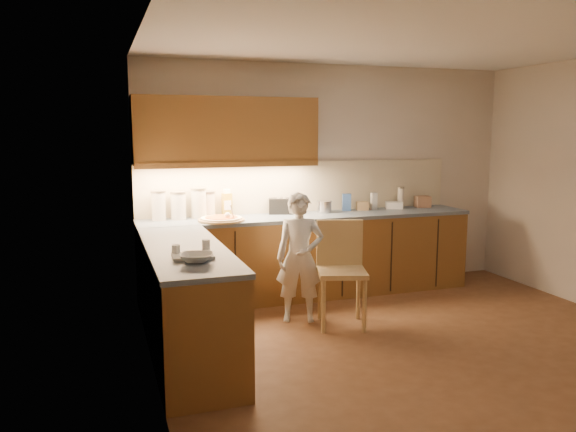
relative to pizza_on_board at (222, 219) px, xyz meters
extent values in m
plane|color=brown|center=(1.40, -1.59, -0.94)|extent=(4.50, 4.50, 0.00)
cube|color=beige|center=(1.40, 0.41, 0.36)|extent=(4.50, 0.04, 2.60)
cube|color=beige|center=(-0.85, -1.59, 0.36)|extent=(0.04, 4.00, 2.60)
cube|color=white|center=(1.40, -1.59, 1.66)|extent=(4.50, 4.00, 0.04)
cube|color=brown|center=(1.02, 0.11, -0.50)|extent=(3.75, 0.60, 0.88)
cube|color=brown|center=(-0.55, -1.19, -0.50)|extent=(0.60, 2.00, 0.88)
cube|color=#495769|center=(1.02, 0.11, -0.04)|extent=(3.77, 0.62, 0.04)
cube|color=#495769|center=(-0.55, -1.19, -0.04)|extent=(0.62, 2.02, 0.04)
cube|color=black|center=(-0.50, -0.19, -0.50)|extent=(0.02, 0.01, 0.80)
cube|color=black|center=(0.10, -0.19, -0.50)|extent=(0.02, 0.01, 0.80)
cube|color=black|center=(0.70, -0.19, -0.50)|extent=(0.02, 0.01, 0.80)
cube|color=black|center=(1.30, -0.19, -0.50)|extent=(0.02, 0.01, 0.80)
cube|color=black|center=(1.90, -0.19, -0.50)|extent=(0.02, 0.01, 0.80)
cube|color=black|center=(2.50, -0.19, -0.50)|extent=(0.02, 0.01, 0.80)
cube|color=beige|center=(1.02, 0.40, 0.27)|extent=(3.75, 0.02, 0.58)
cube|color=brown|center=(0.12, 0.24, 0.91)|extent=(1.95, 0.35, 0.70)
cube|color=brown|center=(0.12, 0.06, 0.56)|extent=(1.95, 0.02, 0.06)
cylinder|color=#A38251|center=(0.00, 0.00, -0.01)|extent=(0.48, 0.48, 0.02)
cylinder|color=#F7E4C1|center=(0.00, 0.00, 0.01)|extent=(0.43, 0.43, 0.02)
cylinder|color=#CA511A|center=(0.00, 0.00, 0.02)|extent=(0.34, 0.34, 0.01)
sphere|color=white|center=(0.06, -0.04, 0.04)|extent=(0.06, 0.06, 0.06)
cylinder|color=white|center=(0.09, -0.10, 0.07)|extent=(0.08, 0.10, 0.20)
imported|color=silver|center=(0.62, -0.66, -0.31)|extent=(0.53, 0.44, 1.26)
cylinder|color=tan|center=(0.71, -1.06, -0.69)|extent=(0.04, 0.04, 0.50)
cylinder|color=tan|center=(1.07, -1.18, -0.69)|extent=(0.04, 0.04, 0.50)
cylinder|color=tan|center=(0.82, -0.70, -0.69)|extent=(0.04, 0.04, 0.50)
cylinder|color=tan|center=(1.18, -0.81, -0.69)|extent=(0.04, 0.04, 0.50)
cube|color=tan|center=(0.95, -0.94, -0.42)|extent=(0.56, 0.56, 0.04)
cube|color=tan|center=(1.01, -0.74, -0.17)|extent=(0.44, 0.17, 0.45)
imported|color=white|center=(-0.55, -1.72, 0.01)|extent=(0.31, 0.31, 0.06)
cylinder|color=white|center=(-0.61, 0.26, 0.13)|extent=(0.15, 0.15, 0.29)
cylinder|color=gray|center=(-0.61, 0.26, 0.28)|extent=(0.16, 0.16, 0.02)
cylinder|color=white|center=(-0.41, 0.26, 0.12)|extent=(0.16, 0.16, 0.28)
cylinder|color=gray|center=(-0.41, 0.26, 0.26)|extent=(0.17, 0.17, 0.02)
cylinder|color=silver|center=(-0.18, 0.27, 0.13)|extent=(0.16, 0.16, 0.30)
cylinder|color=tan|center=(-0.18, 0.27, 0.29)|extent=(0.17, 0.17, 0.02)
cylinder|color=beige|center=(-0.08, 0.31, 0.11)|extent=(0.16, 0.16, 0.26)
cylinder|color=gray|center=(-0.08, 0.31, 0.25)|extent=(0.18, 0.18, 0.02)
cube|color=#B49724|center=(0.13, 0.30, 0.11)|extent=(0.11, 0.09, 0.25)
cube|color=white|center=(0.13, 0.30, 0.26)|extent=(0.07, 0.06, 0.05)
cube|color=black|center=(0.75, 0.29, 0.07)|extent=(0.31, 0.23, 0.18)
cube|color=#B3B3B8|center=(0.71, 0.30, 0.16)|extent=(0.06, 0.12, 0.00)
cube|color=#B3B3B8|center=(0.78, 0.28, 0.16)|extent=(0.06, 0.12, 0.00)
cylinder|color=silver|center=(1.24, 0.22, 0.04)|extent=(0.17, 0.17, 0.13)
cylinder|color=silver|center=(1.24, 0.22, 0.11)|extent=(0.18, 0.18, 0.01)
cube|color=#325396|center=(1.55, 0.27, 0.08)|extent=(0.12, 0.10, 0.20)
cube|color=tan|center=(1.74, 0.26, 0.03)|extent=(0.16, 0.13, 0.10)
cube|color=silver|center=(1.89, 0.26, 0.08)|extent=(0.07, 0.07, 0.20)
cube|color=white|center=(2.16, 0.25, 0.02)|extent=(0.24, 0.21, 0.08)
cylinder|color=white|center=(2.27, 0.29, 0.10)|extent=(0.08, 0.08, 0.24)
cylinder|color=gray|center=(2.27, 0.29, 0.22)|extent=(0.08, 0.08, 0.02)
cube|color=#9E7355|center=(2.55, 0.25, 0.05)|extent=(0.19, 0.16, 0.14)
cube|color=white|center=(-0.56, -1.58, -0.01)|extent=(0.31, 0.25, 0.02)
cylinder|color=white|center=(-0.67, -1.49, 0.02)|extent=(0.07, 0.07, 0.08)
cylinder|color=silver|center=(-0.42, -1.36, 0.02)|extent=(0.08, 0.08, 0.08)
camera|label=1|loc=(-1.20, -5.66, 0.91)|focal=35.00mm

